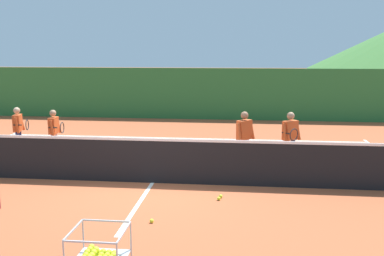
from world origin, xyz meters
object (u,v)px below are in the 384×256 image
at_px(student_1, 54,129).
at_px(tennis_ball_0, 152,221).
at_px(tennis_net, 152,160).
at_px(student_3, 290,134).
at_px(tennis_ball_4, 219,199).
at_px(student_0, 18,126).
at_px(student_2, 244,133).
at_px(tennis_ball_6, 221,196).

bearing_deg(student_1, tennis_ball_0, -50.37).
relative_size(tennis_net, student_3, 8.93).
relative_size(tennis_ball_0, tennis_ball_4, 1.00).
height_order(student_1, tennis_ball_0, student_1).
bearing_deg(tennis_ball_0, student_1, 129.63).
xyz_separation_m(tennis_net, student_0, (-4.13, 2.22, 0.27)).
relative_size(tennis_net, tennis_ball_0, 175.58).
xyz_separation_m(student_0, student_2, (6.08, -0.61, 0.04)).
xyz_separation_m(student_3, tennis_ball_6, (-1.55, -2.49, -0.77)).
bearing_deg(student_0, tennis_ball_6, -28.23).
bearing_deg(tennis_ball_0, student_3, 55.58).
bearing_deg(tennis_ball_6, tennis_ball_0, -128.59).
distance_m(tennis_ball_0, tennis_ball_6, 1.72).
relative_size(student_1, tennis_ball_0, 18.41).
height_order(tennis_net, student_3, student_3).
xyz_separation_m(tennis_ball_0, tennis_ball_6, (1.07, 1.35, 0.00)).
distance_m(tennis_net, student_0, 4.70).
bearing_deg(tennis_ball_0, student_2, 67.91).
height_order(student_3, tennis_ball_4, student_3).
distance_m(tennis_net, student_3, 3.49).
xyz_separation_m(tennis_ball_0, tennis_ball_4, (1.05, 1.21, 0.00)).
height_order(tennis_net, tennis_ball_4, tennis_net).
height_order(tennis_net, student_1, student_1).
distance_m(student_0, tennis_ball_4, 6.47).
bearing_deg(student_3, student_1, 176.80).
relative_size(student_0, tennis_ball_6, 18.81).
height_order(student_0, tennis_ball_0, student_0).
bearing_deg(student_2, student_1, 175.25).
relative_size(student_0, student_3, 0.96).
bearing_deg(tennis_ball_0, tennis_ball_6, 51.41).
height_order(student_1, tennis_ball_6, student_1).
distance_m(student_1, student_2, 5.00).
bearing_deg(student_2, tennis_ball_6, -100.60).
distance_m(student_0, tennis_ball_0, 6.36).
relative_size(student_2, tennis_ball_4, 19.78).
relative_size(tennis_net, student_2, 8.88).
height_order(student_0, student_2, student_2).
xyz_separation_m(tennis_net, tennis_ball_6, (1.50, -0.81, -0.47)).
relative_size(student_0, tennis_ball_0, 18.81).
bearing_deg(student_2, tennis_ball_0, -112.09).
xyz_separation_m(student_1, tennis_ball_6, (4.53, -2.83, -0.72)).
height_order(student_1, student_3, student_3).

